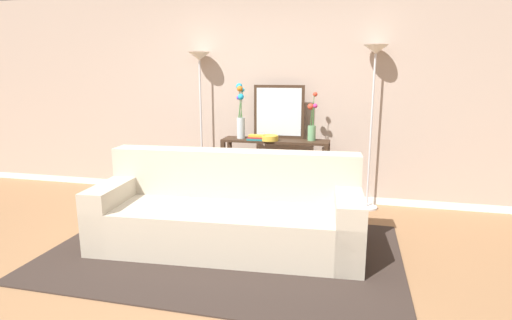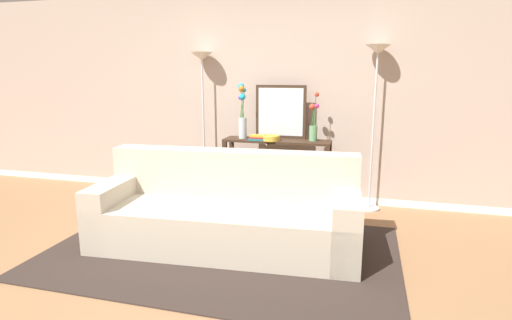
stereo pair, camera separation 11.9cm
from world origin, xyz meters
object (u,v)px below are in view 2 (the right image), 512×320
at_px(vase_short_flowers, 314,124).
at_px(fruit_bowl, 271,138).
at_px(floor_lamp_left, 202,85).
at_px(book_row_under_console, 251,198).
at_px(couch, 227,214).
at_px(floor_lamp_right, 376,82).
at_px(vase_tall_flowers, 242,115).
at_px(book_stack, 258,138).
at_px(console_table, 277,161).
at_px(wall_mirror, 281,112).

distance_m(vase_short_flowers, fruit_bowl, 0.53).
bearing_deg(floor_lamp_left, book_row_under_console, -10.77).
bearing_deg(couch, book_row_under_console, 96.11).
bearing_deg(floor_lamp_right, couch, -132.25).
bearing_deg(vase_short_flowers, vase_tall_flowers, -177.31).
xyz_separation_m(fruit_bowl, book_stack, (-0.17, -0.00, -0.00)).
bearing_deg(vase_tall_flowers, book_row_under_console, -0.47).
distance_m(couch, console_table, 1.36).
distance_m(floor_lamp_right, fruit_bowl, 1.36).
bearing_deg(vase_short_flowers, fruit_bowl, -164.67).
relative_size(wall_mirror, fruit_bowl, 3.20).
xyz_separation_m(wall_mirror, fruit_bowl, (-0.07, -0.22, -0.29)).
distance_m(couch, book_row_under_console, 1.35).
xyz_separation_m(floor_lamp_left, floor_lamp_right, (2.13, 0.00, 0.04)).
bearing_deg(console_table, vase_short_flowers, 5.48).
xyz_separation_m(console_table, fruit_bowl, (-0.05, -0.09, 0.30)).
xyz_separation_m(console_table, book_row_under_console, (-0.33, 0.00, -0.50)).
relative_size(couch, book_stack, 11.65).
relative_size(floor_lamp_left, vase_short_flowers, 3.26).
height_order(couch, console_table, couch).
bearing_deg(wall_mirror, book_stack, -136.65).
relative_size(console_table, vase_short_flowers, 2.26).
relative_size(book_stack, book_row_under_console, 0.52).
bearing_deg(console_table, floor_lamp_left, 172.76).
xyz_separation_m(couch, floor_lamp_left, (-0.82, 1.45, 1.17)).
xyz_separation_m(couch, book_row_under_console, (-0.14, 1.32, -0.25)).
relative_size(couch, fruit_bowl, 12.29).
height_order(floor_lamp_left, book_row_under_console, floor_lamp_left).
relative_size(couch, floor_lamp_right, 1.30).
bearing_deg(wall_mirror, couch, -98.21).
height_order(vase_tall_flowers, fruit_bowl, vase_tall_flowers).
distance_m(wall_mirror, vase_tall_flowers, 0.47).
xyz_separation_m(floor_lamp_right, vase_tall_flowers, (-1.56, -0.13, -0.40)).
bearing_deg(wall_mirror, book_row_under_console, -159.76).
bearing_deg(floor_lamp_left, book_stack, -15.56).
bearing_deg(vase_short_flowers, book_stack, -168.45).
height_order(floor_lamp_right, vase_short_flowers, floor_lamp_right).
height_order(couch, floor_lamp_left, floor_lamp_left).
distance_m(console_table, floor_lamp_right, 1.48).
height_order(console_table, book_row_under_console, console_table).
bearing_deg(book_row_under_console, floor_lamp_left, 169.23).
bearing_deg(book_row_under_console, fruit_bowl, -17.80).
bearing_deg(wall_mirror, vase_tall_flowers, -164.19).
bearing_deg(wall_mirror, vase_short_flowers, -11.76).
height_order(wall_mirror, vase_tall_flowers, vase_tall_flowers).
xyz_separation_m(console_table, vase_tall_flowers, (-0.44, 0.00, 0.56)).
height_order(floor_lamp_left, wall_mirror, floor_lamp_left).
height_order(floor_lamp_left, floor_lamp_right, floor_lamp_right).
distance_m(floor_lamp_left, vase_tall_flowers, 0.68).
distance_m(console_table, wall_mirror, 0.61).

